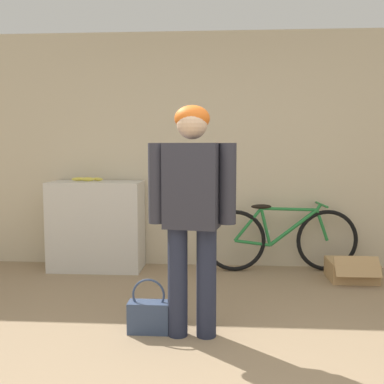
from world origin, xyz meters
name	(u,v)px	position (x,y,z in m)	size (l,w,h in m)	color
wall_back	(217,151)	(0.00, 2.85, 1.30)	(8.00, 0.07, 2.60)	beige
side_shelf	(97,226)	(-1.32, 2.57, 0.48)	(1.00, 0.45, 0.97)	beige
person	(192,201)	(-0.16, 0.88, 0.97)	(0.61, 0.30, 1.63)	#23283D
bicycle	(281,238)	(0.69, 2.62, 0.36)	(1.67, 0.46, 0.74)	black
banana	(87,179)	(-1.43, 2.64, 0.99)	(0.37, 0.10, 0.04)	#EAD64C
handbag	(149,315)	(-0.48, 0.91, 0.13)	(0.30, 0.13, 0.40)	#334260
cardboard_box	(351,270)	(1.37, 2.33, 0.10)	(0.46, 0.48, 0.28)	tan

